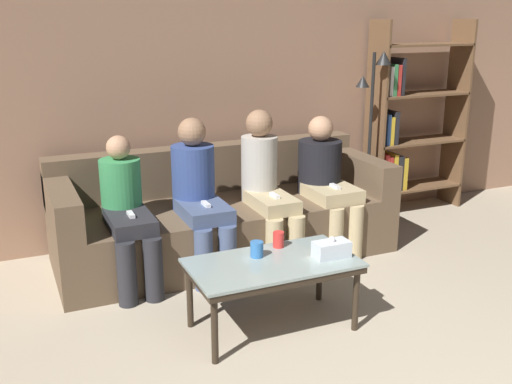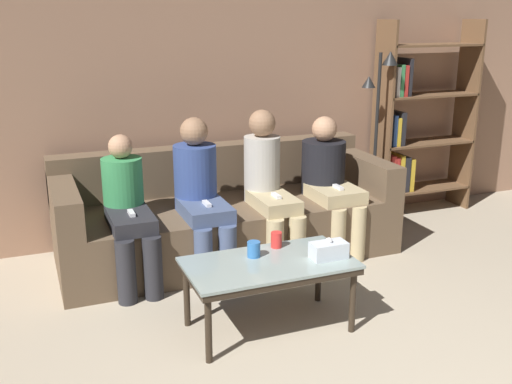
{
  "view_description": "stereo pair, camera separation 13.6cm",
  "coord_description": "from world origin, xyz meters",
  "px_view_note": "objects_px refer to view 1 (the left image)",
  "views": [
    {
      "loc": [
        -1.59,
        -1.23,
        1.87
      ],
      "look_at": [
        0.0,
        2.37,
        0.7
      ],
      "focal_mm": 42.0,
      "sensor_mm": 36.0,
      "label": 1
    },
    {
      "loc": [
        -1.46,
        -1.28,
        1.87
      ],
      "look_at": [
        0.0,
        2.37,
        0.7
      ],
      "focal_mm": 42.0,
      "sensor_mm": 36.0,
      "label": 2
    }
  ],
  "objects_px": {
    "coffee_table": "(273,268)",
    "standing_lamp": "(372,120)",
    "tissue_box": "(332,249)",
    "seated_person_mid_left": "(199,191)",
    "cup_near_right": "(279,240)",
    "seated_person_left_end": "(126,209)",
    "seated_person_mid_right": "(266,183)",
    "seated_person_right_end": "(326,178)",
    "cup_near_left": "(257,249)",
    "couch": "(223,217)",
    "bookshelf": "(405,127)"
  },
  "relations": [
    {
      "from": "couch",
      "to": "seated_person_right_end",
      "type": "distance_m",
      "value": 0.89
    },
    {
      "from": "seated_person_left_end",
      "to": "seated_person_mid_left",
      "type": "bearing_deg",
      "value": 3.55
    },
    {
      "from": "cup_near_left",
      "to": "cup_near_right",
      "type": "bearing_deg",
      "value": 25.4
    },
    {
      "from": "standing_lamp",
      "to": "seated_person_mid_left",
      "type": "distance_m",
      "value": 1.86
    },
    {
      "from": "cup_near_right",
      "to": "seated_person_mid_left",
      "type": "height_order",
      "value": "seated_person_mid_left"
    },
    {
      "from": "couch",
      "to": "seated_person_left_end",
      "type": "height_order",
      "value": "seated_person_left_end"
    },
    {
      "from": "tissue_box",
      "to": "seated_person_left_end",
      "type": "distance_m",
      "value": 1.49
    },
    {
      "from": "seated_person_left_end",
      "to": "seated_person_mid_left",
      "type": "distance_m",
      "value": 0.55
    },
    {
      "from": "couch",
      "to": "seated_person_right_end",
      "type": "xyz_separation_m",
      "value": [
        0.81,
        -0.21,
        0.29
      ]
    },
    {
      "from": "bookshelf",
      "to": "seated_person_mid_left",
      "type": "relative_size",
      "value": 1.59
    },
    {
      "from": "seated_person_mid_left",
      "to": "seated_person_mid_right",
      "type": "relative_size",
      "value": 0.98
    },
    {
      "from": "cup_near_right",
      "to": "coffee_table",
      "type": "bearing_deg",
      "value": -124.29
    },
    {
      "from": "standing_lamp",
      "to": "tissue_box",
      "type": "bearing_deg",
      "value": -130.46
    },
    {
      "from": "coffee_table",
      "to": "seated_person_right_end",
      "type": "bearing_deg",
      "value": 47.33
    },
    {
      "from": "coffee_table",
      "to": "tissue_box",
      "type": "distance_m",
      "value": 0.38
    },
    {
      "from": "couch",
      "to": "cup_near_right",
      "type": "height_order",
      "value": "couch"
    },
    {
      "from": "coffee_table",
      "to": "bookshelf",
      "type": "distance_m",
      "value": 2.72
    },
    {
      "from": "seated_person_left_end",
      "to": "couch",
      "type": "bearing_deg",
      "value": 17.49
    },
    {
      "from": "bookshelf",
      "to": "standing_lamp",
      "type": "height_order",
      "value": "bookshelf"
    },
    {
      "from": "tissue_box",
      "to": "seated_person_mid_right",
      "type": "xyz_separation_m",
      "value": [
        0.07,
        1.11,
        0.12
      ]
    },
    {
      "from": "seated_person_left_end",
      "to": "bookshelf",
      "type": "bearing_deg",
      "value": 11.92
    },
    {
      "from": "tissue_box",
      "to": "standing_lamp",
      "type": "distance_m",
      "value": 2.07
    },
    {
      "from": "cup_near_left",
      "to": "seated_person_mid_left",
      "type": "distance_m",
      "value": 0.94
    },
    {
      "from": "seated_person_mid_left",
      "to": "seated_person_right_end",
      "type": "height_order",
      "value": "seated_person_mid_left"
    },
    {
      "from": "couch",
      "to": "bookshelf",
      "type": "distance_m",
      "value": 2.09
    },
    {
      "from": "couch",
      "to": "seated_person_right_end",
      "type": "height_order",
      "value": "seated_person_right_end"
    },
    {
      "from": "cup_near_left",
      "to": "bookshelf",
      "type": "relative_size",
      "value": 0.05
    },
    {
      "from": "couch",
      "to": "bookshelf",
      "type": "bearing_deg",
      "value": 9.58
    },
    {
      "from": "cup_near_right",
      "to": "bookshelf",
      "type": "xyz_separation_m",
      "value": [
        2.02,
        1.4,
        0.34
      ]
    },
    {
      "from": "couch",
      "to": "seated_person_right_end",
      "type": "relative_size",
      "value": 2.43
    },
    {
      "from": "couch",
      "to": "coffee_table",
      "type": "relative_size",
      "value": 2.6
    },
    {
      "from": "bookshelf",
      "to": "standing_lamp",
      "type": "xyz_separation_m",
      "value": [
        -0.48,
        -0.14,
        0.12
      ]
    },
    {
      "from": "standing_lamp",
      "to": "cup_near_right",
      "type": "bearing_deg",
      "value": -140.6
    },
    {
      "from": "tissue_box",
      "to": "seated_person_right_end",
      "type": "bearing_deg",
      "value": 61.61
    },
    {
      "from": "tissue_box",
      "to": "couch",
      "type": "bearing_deg",
      "value": 98.48
    },
    {
      "from": "seated_person_right_end",
      "to": "standing_lamp",
      "type": "bearing_deg",
      "value": 30.01
    },
    {
      "from": "standing_lamp",
      "to": "seated_person_left_end",
      "type": "bearing_deg",
      "value": -169.01
    },
    {
      "from": "cup_near_right",
      "to": "seated_person_mid_right",
      "type": "relative_size",
      "value": 0.09
    },
    {
      "from": "cup_near_left",
      "to": "seated_person_left_end",
      "type": "xyz_separation_m",
      "value": [
        -0.6,
        0.9,
        0.06
      ]
    },
    {
      "from": "cup_near_left",
      "to": "seated_person_right_end",
      "type": "xyz_separation_m",
      "value": [
        1.03,
        0.95,
        0.1
      ]
    },
    {
      "from": "tissue_box",
      "to": "seated_person_mid_left",
      "type": "relative_size",
      "value": 0.19
    },
    {
      "from": "couch",
      "to": "coffee_table",
      "type": "xyz_separation_m",
      "value": [
        -0.16,
        -1.26,
        0.1
      ]
    },
    {
      "from": "seated_person_mid_right",
      "to": "cup_near_right",
      "type": "bearing_deg",
      "value": -109.58
    },
    {
      "from": "standing_lamp",
      "to": "seated_person_right_end",
      "type": "bearing_deg",
      "value": -149.99
    },
    {
      "from": "cup_near_left",
      "to": "seated_person_right_end",
      "type": "distance_m",
      "value": 1.4
    },
    {
      "from": "cup_near_left",
      "to": "tissue_box",
      "type": "distance_m",
      "value": 0.45
    },
    {
      "from": "bookshelf",
      "to": "seated_person_mid_right",
      "type": "height_order",
      "value": "bookshelf"
    },
    {
      "from": "coffee_table",
      "to": "cup_near_right",
      "type": "bearing_deg",
      "value": 55.71
    },
    {
      "from": "coffee_table",
      "to": "standing_lamp",
      "type": "height_order",
      "value": "standing_lamp"
    },
    {
      "from": "cup_near_right",
      "to": "seated_person_left_end",
      "type": "distance_m",
      "value": 1.13
    }
  ]
}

